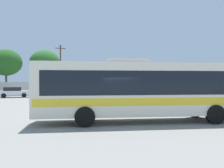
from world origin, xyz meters
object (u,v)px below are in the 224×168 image
object	(u,v)px
roadside_tree_midleft	(6,63)
parked_car_second_white	(14,92)
coach_bus_cream_yellow	(140,88)
utility_pole_near	(60,69)
roadside_tree_midright	(45,63)

from	to	relation	value
roadside_tree_midleft	parked_car_second_white	bearing A→B (deg)	-74.36
coach_bus_cream_yellow	utility_pole_near	xyz separation A→B (m)	(-2.55, 30.72, 2.59)
utility_pole_near	roadside_tree_midleft	distance (m)	8.88
utility_pole_near	roadside_tree_midright	distance (m)	5.07
coach_bus_cream_yellow	utility_pole_near	size ratio (longest dim) A/B	1.43
coach_bus_cream_yellow	utility_pole_near	bearing A→B (deg)	94.75
roadside_tree_midleft	utility_pole_near	bearing A→B (deg)	-2.27
coach_bus_cream_yellow	roadside_tree_midright	size ratio (longest dim) A/B	1.51
roadside_tree_midleft	roadside_tree_midright	distance (m)	7.29
coach_bus_cream_yellow	parked_car_second_white	bearing A→B (deg)	111.33
coach_bus_cream_yellow	parked_car_second_white	xyz separation A→B (m)	(-9.48, 24.28, -1.12)
coach_bus_cream_yellow	roadside_tree_midleft	world-z (taller)	roadside_tree_midleft
parked_car_second_white	utility_pole_near	size ratio (longest dim) A/B	0.51
roadside_tree_midleft	roadside_tree_midright	world-z (taller)	roadside_tree_midright
utility_pole_near	roadside_tree_midright	world-z (taller)	utility_pole_near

